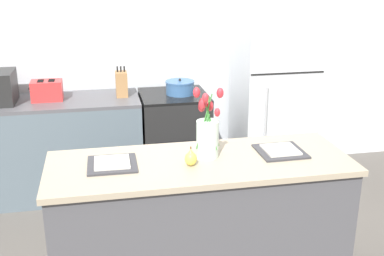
{
  "coord_description": "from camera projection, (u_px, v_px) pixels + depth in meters",
  "views": [
    {
      "loc": [
        -0.56,
        -2.57,
        2.01
      ],
      "look_at": [
        0.0,
        0.25,
        1.03
      ],
      "focal_mm": 45.0,
      "sensor_mm": 36.0,
      "label": 1
    }
  ],
  "objects": [
    {
      "name": "refrigerator",
      "position": [
        273.0,
        88.0,
        4.52
      ],
      "size": [
        0.68,
        0.67,
        1.79
      ],
      "color": "silver",
      "rests_on": "ground_plane"
    },
    {
      "name": "plate_setting_right",
      "position": [
        280.0,
        151.0,
        2.97
      ],
      "size": [
        0.29,
        0.29,
        0.02
      ],
      "color": "#333338",
      "rests_on": "kitchen_island"
    },
    {
      "name": "pear_figurine",
      "position": [
        191.0,
        158.0,
        2.76
      ],
      "size": [
        0.07,
        0.07,
        0.12
      ],
      "color": "#E5CC4C",
      "rests_on": "kitchen_island"
    },
    {
      "name": "flower_vase",
      "position": [
        207.0,
        133.0,
        2.85
      ],
      "size": [
        0.19,
        0.17,
        0.44
      ],
      "color": "silver",
      "rests_on": "kitchen_island"
    },
    {
      "name": "plate_setting_left",
      "position": [
        112.0,
        164.0,
        2.78
      ],
      "size": [
        0.29,
        0.29,
        0.02
      ],
      "color": "#333338",
      "rests_on": "kitchen_island"
    },
    {
      "name": "stove_range",
      "position": [
        174.0,
        140.0,
        4.49
      ],
      "size": [
        0.6,
        0.61,
        0.89
      ],
      "color": "black",
      "rests_on": "ground_plane"
    },
    {
      "name": "cooking_pot",
      "position": [
        180.0,
        87.0,
        4.33
      ],
      "size": [
        0.26,
        0.26,
        0.14
      ],
      "color": "#386093",
      "rests_on": "stove_range"
    },
    {
      "name": "back_counter",
      "position": [
        46.0,
        149.0,
        4.28
      ],
      "size": [
        1.68,
        0.6,
        0.89
      ],
      "color": "slate",
      "rests_on": "ground_plane"
    },
    {
      "name": "back_wall",
      "position": [
        156.0,
        37.0,
        4.55
      ],
      "size": [
        5.2,
        0.08,
        2.7
      ],
      "color": "silver",
      "rests_on": "ground_plane"
    },
    {
      "name": "knife_block",
      "position": [
        122.0,
        84.0,
        4.24
      ],
      "size": [
        0.1,
        0.14,
        0.27
      ],
      "color": "#A37547",
      "rests_on": "back_counter"
    },
    {
      "name": "toaster",
      "position": [
        47.0,
        90.0,
        4.13
      ],
      "size": [
        0.28,
        0.18,
        0.17
      ],
      "color": "red",
      "rests_on": "back_counter"
    },
    {
      "name": "kitchen_island",
      "position": [
        200.0,
        228.0,
        2.99
      ],
      "size": [
        1.8,
        0.66,
        0.91
      ],
      "color": "#4C4C51",
      "rests_on": "ground_plane"
    }
  ]
}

